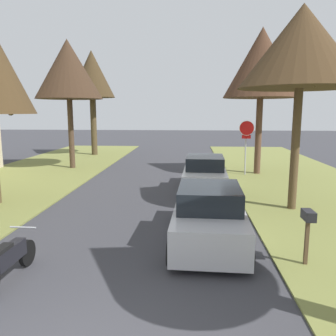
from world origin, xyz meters
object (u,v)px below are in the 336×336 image
parked_sedan_white (205,174)px  curbside_mailbox (308,222)px  street_tree_right_mid_a (302,47)px  street_tree_left_far (92,75)px  street_tree_right_mid_b (262,63)px  parked_sedan_silver (209,215)px  parked_motorcycle (9,259)px  street_tree_left_mid_b (68,70)px  stop_sign_far (246,136)px

parked_sedan_white → curbside_mailbox: (2.01, -7.39, 0.33)m
street_tree_right_mid_a → street_tree_left_far: 18.57m
street_tree_right_mid_b → parked_sedan_silver: size_ratio=1.77×
street_tree_right_mid_b → parked_sedan_white: bearing=-126.9°
street_tree_right_mid_a → street_tree_left_far: street_tree_left_far is taller
street_tree_right_mid_a → parked_sedan_silver: street_tree_right_mid_a is taller
parked_sedan_white → parked_motorcycle: parked_sedan_white is taller
parked_sedan_silver → parked_motorcycle: 4.95m
parked_sedan_white → street_tree_left_mid_b: bearing=146.0°
curbside_mailbox → parked_motorcycle: bearing=-170.0°
stop_sign_far → parked_sedan_silver: bearing=-104.5°
stop_sign_far → street_tree_left_mid_b: bearing=171.1°
parked_sedan_white → curbside_mailbox: size_ratio=3.51×
parked_motorcycle → stop_sign_far: bearing=61.0°
street_tree_right_mid_a → parked_motorcycle: street_tree_right_mid_a is taller
stop_sign_far → curbside_mailbox: stop_sign_far is taller
street_tree_right_mid_b → curbside_mailbox: size_ratio=6.22×
parked_sedan_silver → parked_motorcycle: size_ratio=2.18×
street_tree_left_far → curbside_mailbox: street_tree_left_far is taller
street_tree_right_mid_a → street_tree_left_far: bearing=128.0°
street_tree_right_mid_b → curbside_mailbox: (-1.12, -11.57, -5.00)m
street_tree_right_mid_a → curbside_mailbox: bearing=-102.6°
parked_sedan_white → stop_sign_far: bearing=57.4°
street_tree_left_far → parked_sedan_white: (8.40, -11.78, -5.58)m
street_tree_left_mid_b → parked_motorcycle: street_tree_left_mid_b is taller
parked_sedan_silver → curbside_mailbox: parked_sedan_silver is taller
parked_sedan_silver → parked_sedan_white: same height
stop_sign_far → street_tree_right_mid_b: (0.74, 0.43, 3.86)m
street_tree_right_mid_a → street_tree_left_mid_b: bearing=143.3°
street_tree_left_far → parked_sedan_silver: bearing=-65.1°
street_tree_left_far → street_tree_left_mid_b: bearing=-86.1°
street_tree_right_mid_a → street_tree_left_mid_b: 13.71m
street_tree_right_mid_b → stop_sign_far: bearing=-149.5°
street_tree_right_mid_b → parked_motorcycle: street_tree_right_mid_b is taller
street_tree_right_mid_b → street_tree_left_mid_b: bearing=173.9°
parked_sedan_white → parked_motorcycle: bearing=-117.3°
stop_sign_far → curbside_mailbox: bearing=-92.0°
stop_sign_far → parked_motorcycle: size_ratio=1.45×
parked_motorcycle → curbside_mailbox: curbside_mailbox is taller
street_tree_left_far → curbside_mailbox: (10.41, -19.18, -5.25)m
stop_sign_far → curbside_mailbox: size_ratio=2.34×
parked_sedan_silver → stop_sign_far: bearing=75.5°
parked_motorcycle → curbside_mailbox: bearing=10.0°
street_tree_right_mid_b → parked_sedan_white: size_ratio=1.77×
stop_sign_far → street_tree_right_mid_a: (0.63, -6.57, 3.44)m
street_tree_right_mid_b → parked_sedan_white: (-3.13, -4.17, -5.33)m
street_tree_right_mid_b → parked_sedan_silver: 11.95m
street_tree_left_mid_b → street_tree_left_far: street_tree_left_far is taller
parked_motorcycle → parked_sedan_white: bearing=62.7°
parked_sedan_silver → curbside_mailbox: bearing=-32.9°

